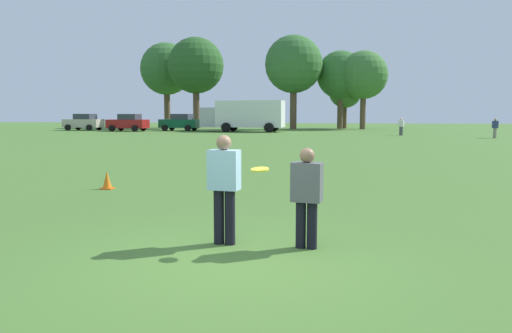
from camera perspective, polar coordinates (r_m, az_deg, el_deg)
The scene contains 17 objects.
ground_plane at distance 6.97m, azimuth -2.42°, elevation -10.91°, with size 167.15×167.15×0.00m, color #47702D.
player_thrower at distance 7.69m, azimuth -3.67°, elevation -1.91°, with size 0.50×0.33×1.71m.
player_defender at distance 7.50m, azimuth 5.84°, elevation -3.00°, with size 0.49×0.34×1.53m.
frisbee at distance 7.34m, azimuth 0.45°, elevation -0.33°, with size 0.27×0.27×0.07m.
traffic_cone at distance 13.89m, azimuth -16.72°, elevation -1.54°, with size 0.32×0.32×0.48m.
parked_car_near_left at distance 58.46m, azimuth -19.16°, elevation 4.86°, with size 4.33×2.47×1.82m.
parked_car_mid_left at distance 54.37m, azimuth -14.47°, elevation 4.92°, with size 4.33×2.47×1.82m.
parked_car_center at distance 54.55m, azimuth -8.71°, elevation 5.05°, with size 4.33×2.47×1.82m.
box_truck at distance 51.22m, azimuth -1.33°, elevation 5.97°, with size 8.66×3.44×3.18m.
bystander_sideline_watcher at distance 45.02m, azimuth 16.32°, elevation 4.53°, with size 0.48×0.38×1.52m.
bystander_far_jogger at distance 43.21m, azimuth 25.75°, elevation 4.12°, with size 0.40×0.49×1.55m.
tree_west_oak at distance 67.14m, azimuth -10.24°, elevation 10.94°, with size 6.78×6.78×11.02m.
tree_west_maple at distance 61.98m, azimuth -6.92°, elevation 11.40°, with size 6.80×6.80×11.05m.
tree_center_elm at distance 59.18m, azimuth 4.34°, elevation 11.59°, with size 6.72×6.72×10.93m.
tree_east_birch at distance 61.31m, azimuth 9.70°, elevation 10.30°, with size 5.74×5.74×9.33m.
tree_east_oak at distance 62.49m, azimuth 10.21°, elevation 8.45°, with size 4.02×4.02×6.53m.
tree_far_east_pine at distance 60.31m, azimuth 12.25°, elevation 10.20°, with size 5.63×5.63×9.15m.
Camera 1 is at (1.25, -6.54, 2.06)m, focal length 34.86 mm.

